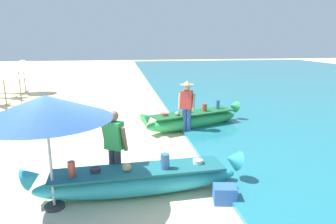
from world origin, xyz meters
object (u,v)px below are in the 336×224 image
(person_tourist_customer, at_px, (114,144))
(person_vendor_hatted, at_px, (187,103))
(patio_umbrella_large, at_px, (45,108))
(boat_green_midground, at_px, (194,120))
(cooler_box, at_px, (225,194))
(boat_cyan_foreground, at_px, (139,180))

(person_tourist_customer, bearing_deg, person_vendor_hatted, 56.56)
(person_tourist_customer, bearing_deg, patio_umbrella_large, -147.74)
(person_vendor_hatted, relative_size, patio_umbrella_large, 0.77)
(boat_green_midground, xyz_separation_m, person_tourist_customer, (-2.61, -3.91, 0.60))
(patio_umbrella_large, relative_size, cooler_box, 5.34)
(patio_umbrella_large, bearing_deg, person_vendor_hatted, 50.74)
(boat_cyan_foreground, distance_m, person_vendor_hatted, 4.29)
(cooler_box, bearing_deg, patio_umbrella_large, -174.92)
(cooler_box, bearing_deg, person_tourist_customer, 164.45)
(person_vendor_hatted, height_order, person_tourist_customer, person_vendor_hatted)
(boat_cyan_foreground, bearing_deg, person_tourist_customer, 138.02)
(person_vendor_hatted, xyz_separation_m, person_tourist_customer, (-2.26, -3.42, -0.08))
(person_tourist_customer, bearing_deg, boat_green_midground, 56.27)
(cooler_box, bearing_deg, boat_cyan_foreground, 170.41)
(person_vendor_hatted, bearing_deg, boat_green_midground, 54.38)
(boat_green_midground, distance_m, patio_umbrella_large, 6.13)
(boat_green_midground, bearing_deg, person_vendor_hatted, -125.62)
(cooler_box, bearing_deg, person_vendor_hatted, 97.52)
(boat_green_midground, bearing_deg, patio_umbrella_large, -128.88)
(person_tourist_customer, distance_m, patio_umbrella_large, 1.62)
(person_vendor_hatted, bearing_deg, cooler_box, -92.87)
(person_vendor_hatted, xyz_separation_m, patio_umbrella_large, (-3.36, -4.11, 0.87))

